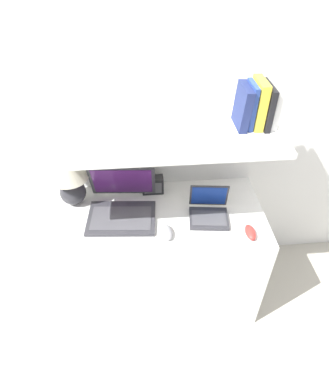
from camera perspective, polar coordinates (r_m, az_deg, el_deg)
ground_plane at (r=2.42m, az=-0.51°, el=-22.07°), size 12.00×12.00×0.00m
wall_back at (r=2.01m, az=-2.24°, el=12.41°), size 6.00×0.05×2.40m
desk at (r=2.26m, az=-1.18°, el=-10.81°), size 1.25×0.60×0.77m
back_riser at (r=2.30m, az=-1.82°, el=-0.69°), size 1.25×0.04×1.26m
shelf at (r=1.72m, az=-1.75°, el=9.99°), size 1.25×0.54×0.03m
table_lamp at (r=2.02m, az=-15.53°, el=2.38°), size 0.22×0.22×0.31m
laptop_large at (r=1.97m, az=-7.13°, el=-2.32°), size 0.41×0.38×0.26m
laptop_small at (r=1.96m, az=7.39°, el=-3.18°), size 0.24×0.22×0.18m
computer_mouse at (r=1.86m, az=0.36°, el=-6.71°), size 0.07×0.12×0.04m
second_mouse at (r=1.92m, az=14.12°, el=-6.53°), size 0.05×0.11×0.04m
router_box at (r=2.10m, az=-1.98°, el=1.22°), size 0.13×0.07×0.11m
book_white at (r=1.78m, az=17.73°, el=13.91°), size 0.03×0.14×0.23m
book_black at (r=1.77m, az=16.53°, el=13.66°), size 0.03×0.18×0.21m
book_yellow at (r=1.75m, az=15.35°, el=14.02°), size 0.04×0.16×0.23m
book_blue at (r=1.74m, az=14.10°, el=13.85°), size 0.02×0.14×0.22m
book_navy at (r=1.74m, az=12.91°, el=13.69°), size 0.05×0.17×0.21m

